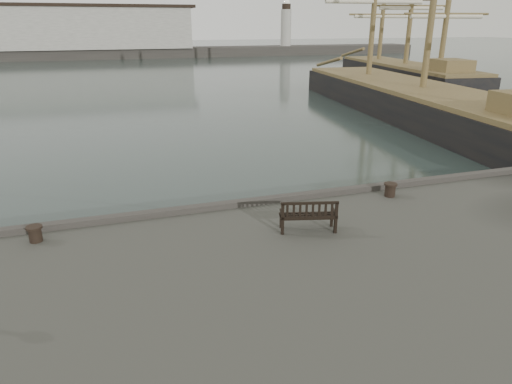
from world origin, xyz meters
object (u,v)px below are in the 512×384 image
at_px(bench, 308,221).
at_px(tall_ship_main, 420,109).
at_px(bollard_left, 35,234).
at_px(tall_ship_far, 404,79).
at_px(bollard_right, 390,190).

relative_size(bench, tall_ship_main, 0.05).
relative_size(bollard_left, tall_ship_far, 0.02).
relative_size(bench, bollard_left, 3.80).
height_order(bench, bollard_right, bench).
xyz_separation_m(bollard_right, tall_ship_main, (14.62, 17.67, -1.11)).
height_order(bollard_left, tall_ship_far, tall_ship_far).
xyz_separation_m(bench, tall_ship_far, (29.02, 36.61, -1.09)).
relative_size(bench, bollard_right, 3.65).
height_order(bollard_right, tall_ship_far, tall_ship_far).
bearing_deg(tall_ship_main, bollard_left, -138.44).
bearing_deg(bollard_left, tall_ship_far, 44.15).
xyz_separation_m(bench, bollard_left, (-7.02, 1.62, -0.07)).
distance_m(bench, tall_ship_main, 26.59).
bearing_deg(tall_ship_main, tall_ship_far, 64.98).
distance_m(bollard_left, tall_ship_main, 30.88).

